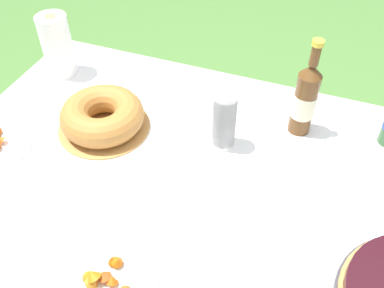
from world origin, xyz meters
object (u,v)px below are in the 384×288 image
(paper_towel_roll, at_px, (57,46))
(cider_bottle_amber, at_px, (305,99))
(bundt_cake, at_px, (102,116))
(snack_plate_left, at_px, (111,282))
(cup_stack, at_px, (224,120))

(paper_towel_roll, bearing_deg, cider_bottle_amber, -0.65)
(bundt_cake, bearing_deg, paper_towel_roll, 143.05)
(bundt_cake, xyz_separation_m, snack_plate_left, (0.29, -0.49, -0.04))
(paper_towel_roll, bearing_deg, snack_plate_left, -50.50)
(cider_bottle_amber, bearing_deg, paper_towel_roll, 179.35)
(bundt_cake, distance_m, snack_plate_left, 0.56)
(bundt_cake, distance_m, paper_towel_roll, 0.38)
(bundt_cake, relative_size, snack_plate_left, 1.38)
(cup_stack, distance_m, snack_plate_left, 0.57)
(bundt_cake, relative_size, cider_bottle_amber, 0.91)
(cup_stack, relative_size, cider_bottle_amber, 0.61)
(bundt_cake, xyz_separation_m, paper_towel_roll, (-0.30, 0.23, 0.07))
(cup_stack, height_order, cider_bottle_amber, cider_bottle_amber)
(bundt_cake, xyz_separation_m, cider_bottle_amber, (0.60, 0.22, 0.08))
(cider_bottle_amber, bearing_deg, bundt_cake, -160.16)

